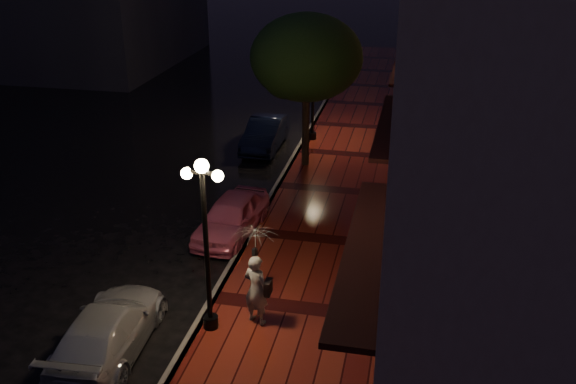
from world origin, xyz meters
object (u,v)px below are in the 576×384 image
Objects in this scene: streetlamp_far at (313,84)px; navy_car at (265,134)px; street_tree at (307,60)px; parking_meter at (255,266)px; pink_car at (232,216)px; silver_car at (108,330)px; woman_with_umbrella at (256,261)px; streetlamp_near at (206,236)px.

streetlamp_far is 1.11× the size of navy_car.
parking_meter is (0.39, -9.25, -3.33)m from street_tree.
street_tree is at bearing 84.56° from pink_car.
silver_car is at bearing -97.61° from streetlamp_far.
parking_meter reaches higher than pink_car.
pink_car is at bearing -103.36° from silver_car.
streetlamp_far is at bearing 107.23° from parking_meter.
street_tree reaches higher than navy_car.
pink_car is at bearing -96.01° from streetlamp_far.
woman_with_umbrella is 1.62m from parking_meter.
streetlamp_far is 15.45m from silver_car.
streetlamp_far reaches higher than navy_car.
silver_car is at bearing 50.63° from woman_with_umbrella.
pink_car is at bearing 100.81° from streetlamp_near.
streetlamp_far is 2.91m from navy_car.
parking_meter is at bearing -87.58° from street_tree.
streetlamp_near reaches higher than pink_car.
street_tree reaches higher than pink_car.
parking_meter is at bearing -51.57° from woman_with_umbrella.
navy_car is 3.07× the size of parking_meter.
streetlamp_far is at bearing 94.91° from street_tree.
streetlamp_near is 14.00m from streetlamp_far.
streetlamp_near reaches higher than silver_car.
silver_car is (-0.20, -14.06, -0.04)m from navy_car.
parking_meter is at bearing -86.96° from streetlamp_far.
woman_with_umbrella is at bearing -59.68° from parking_meter.
navy_car is 14.06m from silver_car.
pink_car is 3.62m from parking_meter.
street_tree is 1.57× the size of pink_car.
street_tree is (0.26, -3.01, 1.64)m from streetlamp_far.
woman_with_umbrella is (1.02, 0.46, -0.77)m from streetlamp_near.
navy_car is 1.53× the size of woman_with_umbrella.
street_tree is at bearing -104.07° from silver_car.
streetlamp_far is at bearing -63.38° from woman_with_umbrella.
parking_meter is (2.47, -11.13, 0.28)m from navy_car.
pink_car is at bearing -101.36° from street_tree.
pink_car is 0.95× the size of navy_car.
navy_car is 12.79m from woman_with_umbrella.
woman_with_umbrella reaches higher than parking_meter.
navy_car is at bearing -148.24° from streetlamp_far.
parking_meter is (0.65, 1.74, -1.68)m from streetlamp_near.
streetlamp_far reaches higher than woman_with_umbrella.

